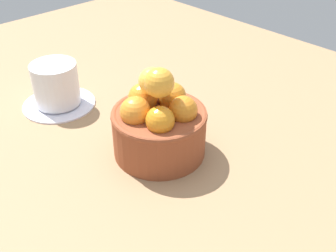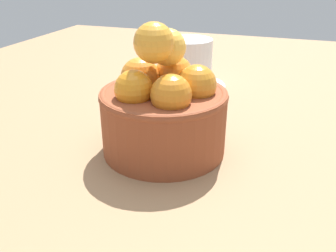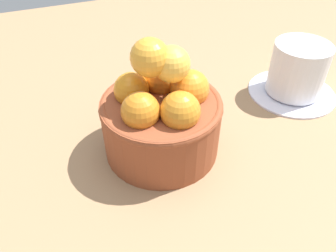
{
  "view_description": "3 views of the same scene",
  "coord_description": "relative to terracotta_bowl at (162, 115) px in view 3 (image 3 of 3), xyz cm",
  "views": [
    {
      "loc": [
        -37.94,
        34.44,
        39.68
      ],
      "look_at": [
        -0.86,
        -1.02,
        4.81
      ],
      "focal_mm": 43.49,
      "sensor_mm": 36.0,
      "label": 1
    },
    {
      "loc": [
        -36.31,
        -13.04,
        21.15
      ],
      "look_at": [
        -1.92,
        -1.18,
        4.13
      ],
      "focal_mm": 39.09,
      "sensor_mm": 36.0,
      "label": 2
    },
    {
      "loc": [
        -10.99,
        -29.45,
        30.21
      ],
      "look_at": [
        0.69,
        -0.45,
        3.82
      ],
      "focal_mm": 35.71,
      "sensor_mm": 36.0,
      "label": 3
    }
  ],
  "objects": [
    {
      "name": "coffee_cup",
      "position": [
        23.49,
        3.92,
        -1.64
      ],
      "size": [
        13.41,
        13.41,
        8.35
      ],
      "color": "white",
      "rests_on": "ground_plane"
    },
    {
      "name": "ground_plane",
      "position": [
        -0.06,
        -0.02,
        -7.7
      ],
      "size": [
        144.44,
        113.0,
        4.55
      ],
      "primitive_type": "cube",
      "color": "#997551"
    },
    {
      "name": "terracotta_bowl",
      "position": [
        0.0,
        0.0,
        0.0
      ],
      "size": [
        14.55,
        14.55,
        15.08
      ],
      "color": "brown",
      "rests_on": "ground_plane"
    }
  ]
}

